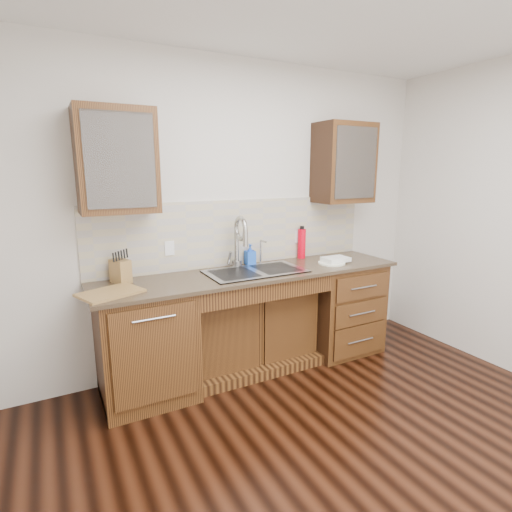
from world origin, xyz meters
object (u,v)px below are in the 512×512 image
plate (332,263)px  cutting_board (110,293)px  soap_bottle (250,254)px  knife_block (121,271)px  water_bottle (302,244)px

plate → cutting_board: 1.96m
soap_bottle → knife_block: bearing=-173.9°
soap_bottle → plate: size_ratio=0.76×
soap_bottle → plate: 0.76m
soap_bottle → cutting_board: (-1.27, -0.34, -0.09)m
knife_block → plate: bearing=-30.8°
water_bottle → knife_block: size_ratio=1.59×
plate → knife_block: bearing=172.1°
plate → water_bottle: bearing=107.5°
soap_bottle → cutting_board: 1.32m
soap_bottle → knife_block: size_ratio=1.05×
water_bottle → knife_block: water_bottle is taller
water_bottle → soap_bottle: bearing=-178.7°
water_bottle → plate: (0.11, -0.34, -0.14)m
cutting_board → knife_block: bearing=66.2°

